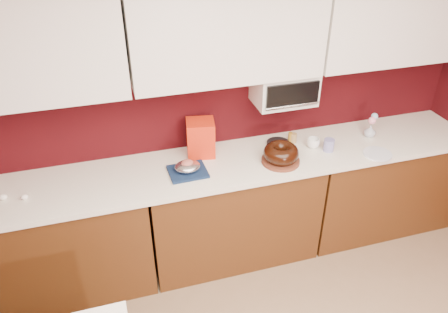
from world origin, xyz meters
TOP-DOWN VIEW (x-y plane):
  - wall_back at (0.00, 2.25)m, footprint 4.00×0.02m
  - base_cabinet_left at (-1.33, 1.94)m, footprint 1.31×0.58m
  - base_cabinet_center at (0.00, 1.94)m, footprint 1.31×0.58m
  - base_cabinet_right at (1.33, 1.94)m, footprint 1.31×0.58m
  - countertop at (0.00, 1.94)m, footprint 4.00×0.62m
  - upper_cabinet_left at (-1.33, 2.08)m, footprint 1.31×0.33m
  - upper_cabinet_center at (0.00, 2.08)m, footprint 1.31×0.33m
  - upper_cabinet_right at (1.33, 2.08)m, footprint 1.31×0.33m
  - toaster_oven at (0.45, 2.10)m, footprint 0.45×0.30m
  - toaster_oven_door at (0.45, 1.94)m, footprint 0.40×0.02m
  - toaster_oven_handle at (0.45, 1.93)m, footprint 0.42×0.02m
  - cake_base at (0.34, 1.83)m, footprint 0.36×0.36m
  - bundt_cake at (0.34, 1.83)m, footprint 0.31×0.31m
  - navy_towel at (-0.35, 1.89)m, footprint 0.27×0.23m
  - foil_ham_nest at (-0.35, 1.89)m, footprint 0.19×0.17m
  - roasted_ham at (-0.35, 1.89)m, footprint 0.10×0.08m
  - pandoro_box at (-0.20, 2.11)m, footprint 0.23×0.22m
  - dark_pan at (0.42, 2.06)m, footprint 0.22×0.22m
  - coffee_mug at (0.67, 1.95)m, footprint 0.12×0.12m
  - blue_jar at (0.76, 1.88)m, footprint 0.10×0.10m
  - flower_vase at (1.19, 1.98)m, footprint 0.09×0.09m
  - flower_pink at (1.19, 1.98)m, footprint 0.06×0.06m
  - flower_blue at (1.22, 2.00)m, footprint 0.06×0.06m
  - china_plate at (1.09, 1.72)m, footprint 0.25×0.25m
  - amber_bottle at (0.52, 2.07)m, footprint 0.04×0.04m
  - paper_cup at (0.55, 2.07)m, footprint 0.06×0.06m
  - egg_left at (-1.44, 1.89)m, footprint 0.05×0.05m
  - egg_right at (-1.58, 1.93)m, footprint 0.06×0.05m

SIDE VIEW (x-z plane):
  - base_cabinet_left at x=-1.33m, z-range 0.00..0.86m
  - base_cabinet_center at x=0.00m, z-range 0.00..0.86m
  - base_cabinet_right at x=1.33m, z-range 0.00..0.86m
  - countertop at x=0.00m, z-range 0.86..0.90m
  - china_plate at x=1.09m, z-range 0.90..0.91m
  - navy_towel at x=-0.35m, z-range 0.90..0.92m
  - cake_base at x=0.34m, z-range 0.90..0.93m
  - dark_pan at x=0.42m, z-range 0.90..0.93m
  - egg_left at x=-1.44m, z-range 0.90..0.94m
  - egg_right at x=-1.58m, z-range 0.90..0.94m
  - paper_cup at x=0.55m, z-range 0.90..0.98m
  - amber_bottle at x=0.52m, z-range 0.90..0.99m
  - coffee_mug at x=0.67m, z-range 0.90..1.00m
  - blue_jar at x=0.76m, z-range 0.90..1.00m
  - foil_ham_nest at x=-0.35m, z-range 0.92..0.99m
  - flower_vase at x=1.19m, z-range 0.90..1.01m
  - roasted_ham at x=-0.35m, z-range 0.95..1.01m
  - bundt_cake at x=0.34m, z-range 0.93..1.03m
  - pandoro_box at x=-0.20m, z-range 0.90..1.18m
  - flower_pink at x=1.19m, z-range 1.02..1.08m
  - flower_blue at x=1.22m, z-range 1.04..1.10m
  - wall_back at x=0.00m, z-range 0.00..2.50m
  - toaster_oven_handle at x=0.45m, z-range 1.29..1.31m
  - toaster_oven at x=0.45m, z-range 1.25..1.50m
  - toaster_oven_door at x=0.45m, z-range 1.28..1.47m
  - upper_cabinet_left at x=-1.33m, z-range 1.50..2.20m
  - upper_cabinet_center at x=0.00m, z-range 1.50..2.20m
  - upper_cabinet_right at x=1.33m, z-range 1.50..2.20m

